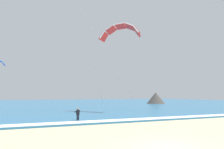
# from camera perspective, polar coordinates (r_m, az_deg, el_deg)

# --- Properties ---
(ground_plane) EXTENTS (200.00, 200.00, 0.00)m
(ground_plane) POSITION_cam_1_polar(r_m,az_deg,el_deg) (13.34, 15.99, -19.75)
(ground_plane) COLOR #C6B78E
(sea) EXTENTS (200.00, 120.00, 0.20)m
(sea) POSITION_cam_1_polar(r_m,az_deg,el_deg) (81.03, -15.95, -8.12)
(sea) COLOR teal
(sea) RESTS_ON ground
(surf_foam) EXTENTS (200.00, 1.90, 0.04)m
(surf_foam) POSITION_cam_1_polar(r_m,az_deg,el_deg) (23.14, -1.58, -13.53)
(surf_foam) COLOR white
(surf_foam) RESTS_ON sea
(surfboard) EXTENTS (1.00, 1.45, 0.09)m
(surfboard) POSITION_cam_1_polar(r_m,az_deg,el_deg) (24.19, -10.10, -13.58)
(surfboard) COLOR white
(surfboard) RESTS_ON ground
(kitesurfer) EXTENTS (0.66, 0.66, 1.69)m
(kitesurfer) POSITION_cam_1_polar(r_m,az_deg,el_deg) (24.10, -10.08, -11.42)
(kitesurfer) COLOR black
(kitesurfer) RESTS_ON ground
(kite_primary) EXTENTS (12.29, 11.57, 15.46)m
(kite_primary) POSITION_cam_1_polar(r_m,az_deg,el_deg) (37.26, 2.37, 12.97)
(kite_primary) COLOR red
(headland_right) EXTENTS (6.96, 7.97, 4.24)m
(headland_right) POSITION_cam_1_polar(r_m,az_deg,el_deg) (72.84, 12.66, -7.08)
(headland_right) COLOR #665B51
(headland_right) RESTS_ON ground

